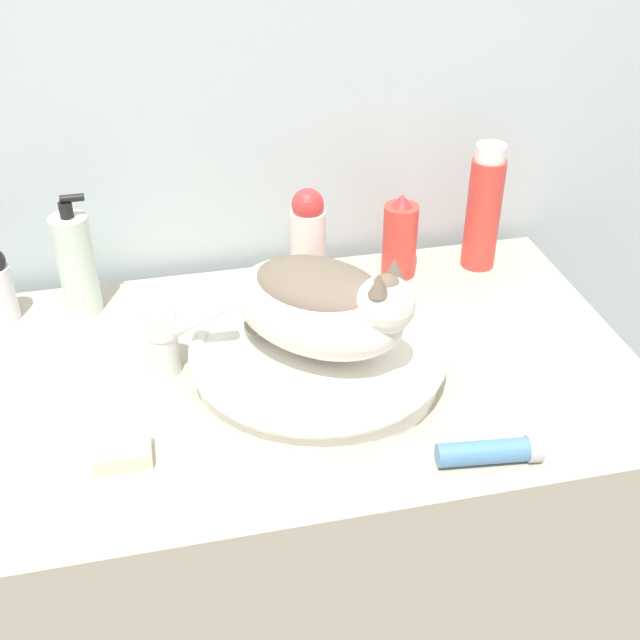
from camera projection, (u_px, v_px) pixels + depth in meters
The scene contains 11 objects.
wall_back at pixel (246, 73), 1.30m from camera, with size 8.00×0.05×2.40m.
vanity_counter at pixel (296, 560), 1.43m from camera, with size 1.03×0.61×0.87m.
sink_basin at pixel (318, 357), 1.16m from camera, with size 0.37×0.37×0.05m.
cat at pixel (323, 303), 1.11m from camera, with size 0.30×0.34×0.16m.
faucet at pixel (170, 335), 1.15m from camera, with size 0.13×0.06×0.13m.
shampoo_bottle_tall at pixel (484, 209), 1.38m from camera, with size 0.06×0.06×0.23m.
soap_pump_bottle at pixel (76, 263), 1.27m from camera, with size 0.06×0.06×0.21m.
lotion_bottle_white at pixel (308, 238), 1.34m from camera, with size 0.06×0.06×0.18m.
spray_bottle_trigger at pixel (400, 238), 1.38m from camera, with size 0.06×0.06×0.15m.
cream_tube at pixel (491, 452), 1.02m from camera, with size 0.14×0.05×0.04m.
soap_bar at pixel (123, 453), 1.02m from camera, with size 0.07×0.05×0.02m.
Camera 1 is at (-0.16, -0.63, 1.59)m, focal length 45.00 mm.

